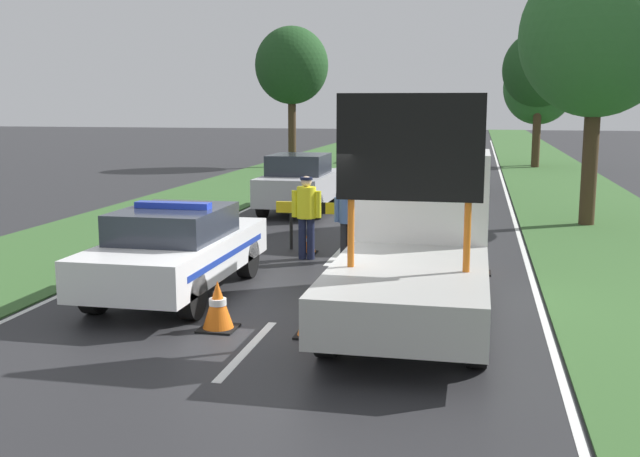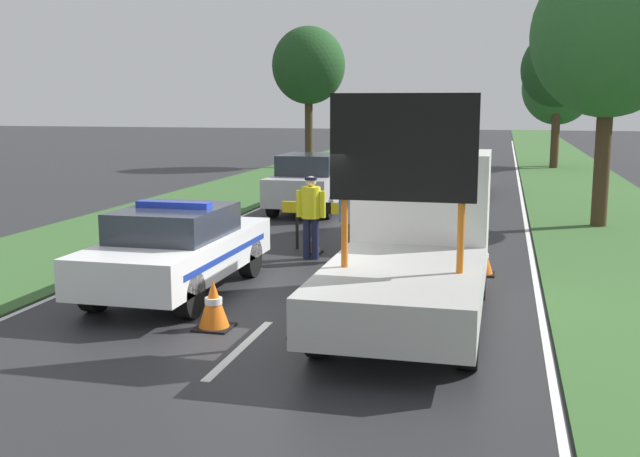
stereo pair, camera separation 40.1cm
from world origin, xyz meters
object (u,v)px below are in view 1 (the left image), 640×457
road_barrier (351,212)px  roadside_tree_near_right (539,70)px  traffic_cone_near_truck (218,305)px  queued_car_suv_grey (385,146)px  traffic_cone_near_police (309,318)px  traffic_cone_behind_barrier (479,257)px  police_car (177,249)px  traffic_cone_centre_front (308,242)px  roadside_tree_near_left (292,66)px  queued_car_sedan_black (450,172)px  pedestrian_civilian (348,216)px  police_officer (306,210)px  work_truck (417,239)px  roadside_tree_mid_left (597,37)px  roadside_tree_mid_right (539,88)px  queued_car_van_white (365,156)px  queued_car_sedan_silver (300,183)px

road_barrier → roadside_tree_near_right: 23.46m
road_barrier → traffic_cone_near_truck: road_barrier is taller
traffic_cone_near_truck → queued_car_suv_grey: queued_car_suv_grey is taller
traffic_cone_near_police → queued_car_suv_grey: size_ratio=0.13×
traffic_cone_behind_barrier → police_car: bearing=-152.3°
traffic_cone_centre_front → roadside_tree_near_left: size_ratio=0.07×
traffic_cone_centre_front → queued_car_sedan_black: bearing=77.8°
traffic_cone_near_police → roadside_tree_near_left: (-6.82, 26.42, 4.64)m
pedestrian_civilian → traffic_cone_behind_barrier: size_ratio=2.48×
pedestrian_civilian → roadside_tree_near_right: 24.34m
police_officer → pedestrian_civilian: (0.85, 0.01, -0.10)m
work_truck → queued_car_sedan_black: size_ratio=1.25×
road_barrier → traffic_cone_near_truck: 5.99m
police_officer → roadside_tree_mid_left: (6.18, 5.64, 3.76)m
queued_car_sedan_black → queued_car_suv_grey: bearing=-73.7°
traffic_cone_near_truck → roadside_tree_mid_right: size_ratio=0.12×
traffic_cone_near_truck → queued_car_van_white: (-1.46, 23.80, 0.44)m
work_truck → traffic_cone_behind_barrier: 3.12m
road_barrier → queued_car_van_white: 18.06m
police_officer → queued_car_sedan_black: bearing=-127.9°
pedestrian_civilian → traffic_cone_near_truck: size_ratio=2.22×
roadside_tree_near_left → traffic_cone_near_police: bearing=-75.5°
traffic_cone_centre_front → queued_car_suv_grey: queued_car_suv_grey is taller
traffic_cone_behind_barrier → roadside_tree_near_left: roadside_tree_near_left is taller
roadside_tree_near_left → roadside_tree_mid_right: size_ratio=1.19×
police_car → queued_car_sedan_silver: queued_car_sedan_silver is taller
traffic_cone_centre_front → queued_car_sedan_silver: size_ratio=0.12×
pedestrian_civilian → roadside_tree_near_left: size_ratio=0.23×
roadside_tree_mid_right → queued_car_sedan_silver: bearing=-113.6°
police_car → traffic_cone_near_truck: size_ratio=6.43×
police_officer → queued_car_van_white: size_ratio=0.40×
traffic_cone_behind_barrier → traffic_cone_near_police: bearing=-117.3°
traffic_cone_near_police → traffic_cone_behind_barrier: size_ratio=0.86×
roadside_tree_mid_left → pedestrian_civilian: bearing=-133.4°
police_car → roadside_tree_near_left: (-4.17, 24.61, 4.14)m
traffic_cone_near_police → traffic_cone_near_truck: size_ratio=0.77×
police_car → queued_car_suv_grey: (-0.07, 28.86, 0.10)m
roadside_tree_near_right → roadside_tree_near_left: bearing=-170.1°
roadside_tree_near_left → roadside_tree_mid_left: 19.72m
traffic_cone_near_police → queued_car_sedan_black: bearing=85.9°
queued_car_suv_grey → roadside_tree_near_left: bearing=46.0°
queued_car_sedan_black → roadside_tree_mid_left: (3.77, -6.57, 4.05)m
work_truck → traffic_cone_centre_front: bearing=-55.7°
police_car → traffic_cone_near_truck: police_car is taller
traffic_cone_near_truck → queued_car_suv_grey: (-1.39, 30.61, 0.51)m
pedestrian_civilian → roadside_tree_near_left: (-6.48, 21.41, 3.99)m
police_officer → queued_car_van_white: police_officer is taller
queued_car_sedan_black → roadside_tree_near_right: (3.72, 11.26, 3.97)m
work_truck → roadside_tree_mid_left: (3.67, 9.12, 3.64)m
roadside_tree_mid_right → traffic_cone_behind_barrier: bearing=-96.3°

